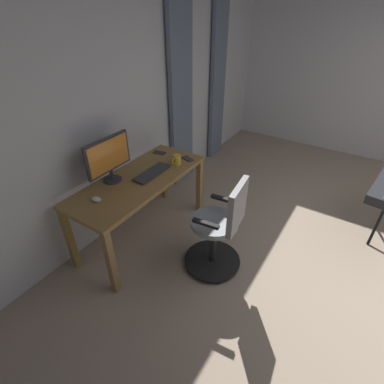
{
  "coord_description": "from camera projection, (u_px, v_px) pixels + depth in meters",
  "views": [
    {
      "loc": [
        2.56,
        -0.83,
        2.24
      ],
      "look_at": [
        0.72,
        -2.02,
        0.77
      ],
      "focal_mm": 27.09,
      "sensor_mm": 36.0,
      "label": 1
    }
  ],
  "objects": [
    {
      "name": "back_room_partition",
      "position": [
        149.0,
        100.0,
        3.35
      ],
      "size": [
        5.53,
        0.1,
        2.52
      ],
      "primitive_type": "cube",
      "color": "silver",
      "rests_on": "ground"
    },
    {
      "name": "curtain_left_panel",
      "position": [
        218.0,
        82.0,
        4.37
      ],
      "size": [
        0.36,
        0.06,
        2.36
      ],
      "primitive_type": "cube",
      "color": "slate",
      "rests_on": "ground"
    },
    {
      "name": "curtain_right_panel",
      "position": [
        181.0,
        98.0,
        3.69
      ],
      "size": [
        0.44,
        0.06,
        2.36
      ],
      "primitive_type": "cube",
      "color": "slate",
      "rests_on": "ground"
    },
    {
      "name": "desk",
      "position": [
        140.0,
        186.0,
        2.94
      ],
      "size": [
        1.52,
        0.63,
        0.74
      ],
      "color": "olive",
      "rests_on": "ground"
    },
    {
      "name": "office_chair",
      "position": [
        220.0,
        230.0,
        2.66
      ],
      "size": [
        0.56,
        0.56,
        0.99
      ],
      "rotation": [
        0.0,
        0.0,
        3.25
      ],
      "color": "black",
      "rests_on": "ground"
    },
    {
      "name": "computer_monitor",
      "position": [
        108.0,
        157.0,
        2.72
      ],
      "size": [
        0.52,
        0.18,
        0.44
      ],
      "color": "#333338",
      "rests_on": "desk"
    },
    {
      "name": "computer_keyboard",
      "position": [
        152.0,
        173.0,
        2.95
      ],
      "size": [
        0.44,
        0.15,
        0.02
      ],
      "primitive_type": "cube",
      "color": "#333338",
      "rests_on": "desk"
    },
    {
      "name": "computer_mouse",
      "position": [
        96.0,
        199.0,
        2.55
      ],
      "size": [
        0.06,
        0.1,
        0.04
      ],
      "primitive_type": "ellipsoid",
      "color": "white",
      "rests_on": "desk"
    },
    {
      "name": "cell_phone_face_up",
      "position": [
        159.0,
        153.0,
        3.36
      ],
      "size": [
        0.1,
        0.16,
        0.01
      ],
      "primitive_type": "cube",
      "rotation": [
        0.0,
        0.0,
        0.24
      ],
      "color": "#232328",
      "rests_on": "desk"
    },
    {
      "name": "cell_phone_by_monitor",
      "position": [
        188.0,
        159.0,
        3.23
      ],
      "size": [
        0.11,
        0.16,
        0.01
      ],
      "primitive_type": "cube",
      "rotation": [
        0.0,
        0.0,
        -0.32
      ],
      "color": "#333338",
      "rests_on": "desk"
    },
    {
      "name": "mug_coffee",
      "position": [
        177.0,
        160.0,
        3.1
      ],
      "size": [
        0.13,
        0.09,
        0.11
      ],
      "color": "gold",
      "rests_on": "desk"
    }
  ]
}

